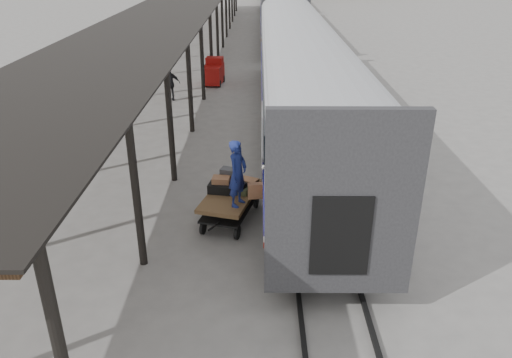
{
  "coord_description": "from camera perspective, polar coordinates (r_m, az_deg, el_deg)",
  "views": [
    {
      "loc": [
        1.57,
        -12.55,
        7.29
      ],
      "look_at": [
        1.49,
        -0.56,
        1.7
      ],
      "focal_mm": 35.0,
      "sensor_mm": 36.0,
      "label": 1
    }
  ],
  "objects": [
    {
      "name": "rails",
      "position": [
        47.13,
        2.47,
        16.15
      ],
      "size": [
        1.54,
        150.0,
        0.12
      ],
      "color": "black",
      "rests_on": "ground"
    },
    {
      "name": "suitcase_stack",
      "position": [
        14.53,
        -3.0,
        -0.45
      ],
      "size": [
        1.49,
        1.08,
        0.58
      ],
      "rotation": [
        0.0,
        0.0,
        -0.27
      ],
      "color": "#3E3E40",
      "rests_on": "baggage_cart"
    },
    {
      "name": "luggage_tug",
      "position": [
        29.63,
        -4.87,
        12.03
      ],
      "size": [
        1.22,
        1.79,
        1.49
      ],
      "rotation": [
        0.0,
        0.0,
        -0.11
      ],
      "color": "maroon",
      "rests_on": "ground"
    },
    {
      "name": "baggage_cart",
      "position": [
        14.43,
        -2.93,
        -2.43
      ],
      "size": [
        1.84,
        2.65,
        0.86
      ],
      "rotation": [
        0.0,
        0.0,
        -0.27
      ],
      "color": "brown",
      "rests_on": "ground"
    },
    {
      "name": "train",
      "position": [
        46.6,
        2.53,
        19.31
      ],
      "size": [
        3.45,
        76.01,
        4.01
      ],
      "color": "silver",
      "rests_on": "ground"
    },
    {
      "name": "ground",
      "position": [
        14.59,
        -5.86,
        -5.1
      ],
      "size": [
        160.0,
        160.0,
        0.0
      ],
      "primitive_type": "plane",
      "color": "slate",
      "rests_on": "ground"
    },
    {
      "name": "porter",
      "position": [
        13.33,
        -2.11,
        0.64
      ],
      "size": [
        0.7,
        0.81,
        1.86
      ],
      "primitive_type": "imported",
      "rotation": [
        0.0,
        0.0,
        1.12
      ],
      "color": "navy",
      "rests_on": "baggage_cart"
    },
    {
      "name": "pedestrian",
      "position": [
        26.51,
        -9.8,
        10.68
      ],
      "size": [
        1.13,
        0.73,
        1.79
      ],
      "primitive_type": "imported",
      "rotation": [
        0.0,
        0.0,
        3.45
      ],
      "color": "black",
      "rests_on": "ground"
    }
  ]
}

